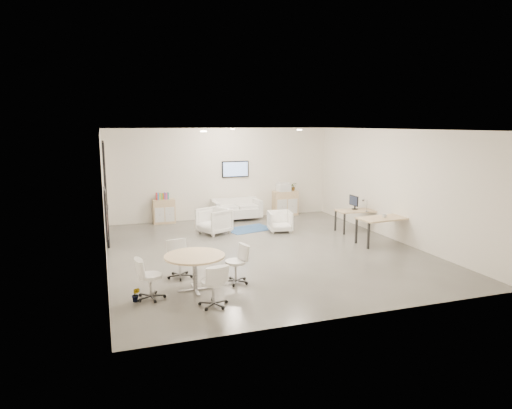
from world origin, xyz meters
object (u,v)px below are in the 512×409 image
Objects in this scene: sideboard_left at (164,211)px; round_table at (195,259)px; armchair_left at (214,220)px; desk_rear at (357,212)px; sideboard_right at (285,203)px; armchair_right at (280,220)px; desk_front at (384,220)px; loveseat at (236,210)px.

sideboard_left is 6.65m from round_table.
armchair_left is 0.64× the size of desk_rear.
armchair_left is at bearing -148.33° from sideboard_right.
armchair_right is at bearing 51.93° from armchair_left.
desk_front is at bearing -88.18° from desk_rear.
sideboard_right is 0.74× the size of round_table.
desk_rear is at bearing -7.24° from armchair_right.
desk_rear is at bearing 49.36° from armchair_left.
desk_front reaches higher than armchair_right.
desk_front is at bearing -77.38° from sideboard_right.
desk_rear is (2.32, -0.71, 0.25)m from armchair_right.
armchair_right is at bearing -36.37° from sideboard_left.
sideboard_right is 1.04× the size of armchair_left.
desk_rear is at bearing -29.14° from sideboard_left.
sideboard_left is at bearing 134.06° from desk_front.
loveseat is at bearing 67.01° from round_table.
round_table is (-4.67, -6.61, 0.21)m from sideboard_right.
sideboard_left is 6.42m from desk_rear.
sideboard_left reaches higher than desk_rear.
desk_front is at bearing -36.69° from armchair_right.
loveseat is 1.12× the size of desk_front.
sideboard_right is at bearing 97.46° from desk_front.
sideboard_left is at bearing -173.23° from armchair_left.
desk_front is (4.22, -2.75, 0.25)m from armchair_left.
desk_front is (5.49, -4.73, 0.28)m from sideboard_left.
sideboard_right is 1.96m from loveseat.
sideboard_right is at bearing 3.33° from loveseat.
armchair_right is at bearing -72.27° from loveseat.
armchair_right is 2.44m from desk_rear.
armchair_right is 3.22m from desk_front.
sideboard_right is at bearing 95.81° from armchair_left.
sideboard_left reaches higher than round_table.
round_table is at bearing -143.05° from desk_rear.
desk_front is (3.00, -4.53, 0.34)m from loveseat.
loveseat reaches higher than desk_rear.
sideboard_right is at bearing 73.93° from armchair_right.
round_table is (-5.84, -3.51, 0.05)m from desk_rear.
round_table reaches higher than armchair_right.
armchair_left reaches higher than armchair_right.
sideboard_right is 0.66× the size of desk_rear.
sideboard_left is 2.50m from loveseat.
armchair_left reaches higher than loveseat.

